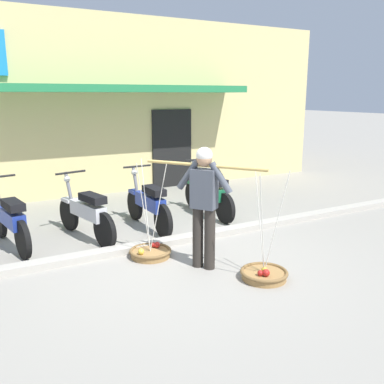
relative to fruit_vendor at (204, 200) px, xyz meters
name	(u,v)px	position (x,y,z in m)	size (l,w,h in m)	color
ground_plane	(184,260)	(-0.11, 0.37, -0.98)	(90.00, 90.00, 0.00)	gray
sidewalk_curb	(164,242)	(-0.11, 1.07, -0.93)	(20.00, 0.24, 0.10)	#AEA89C
fruit_vendor	(204,200)	(0.00, 0.00, 0.00)	(1.04, 1.46, 1.70)	#2D2823
fruit_basket_left_side	(150,252)	(-0.50, 0.72, -0.90)	(0.63, 0.63, 1.45)	#9E7542
fruit_basket_right_side	(264,274)	(0.50, -0.72, -0.90)	(0.63, 0.63, 1.45)	#9E7542
motorcycle_nearest_shop	(10,220)	(-2.27, 2.13, -0.53)	(0.55, 1.81, 1.09)	black
motorcycle_second_in_row	(86,213)	(-1.11, 1.97, -0.53)	(0.61, 1.79, 1.09)	black
motorcycle_third_in_row	(149,204)	(0.02, 2.00, -0.53)	(0.54, 1.82, 1.09)	black
motorcycle_end_of_row	(209,194)	(1.39, 2.18, -0.53)	(0.54, 1.82, 1.09)	black
storefront_building	(71,104)	(0.02, 7.53, 1.12)	(13.00, 6.00, 4.20)	#DBC684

